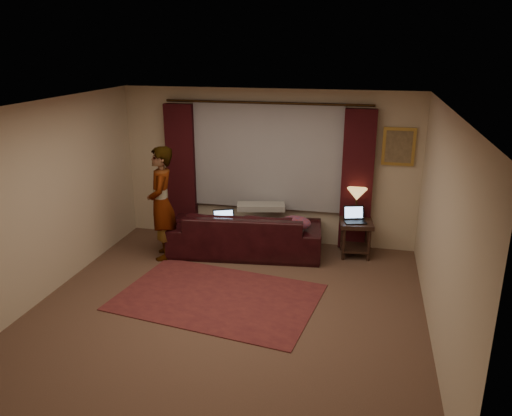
{
  "coord_description": "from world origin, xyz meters",
  "views": [
    {
      "loc": [
        1.63,
        -5.53,
        3.28
      ],
      "look_at": [
        0.1,
        1.2,
        1.0
      ],
      "focal_mm": 35.0,
      "sensor_mm": 36.0,
      "label": 1
    }
  ],
  "objects_px": {
    "end_table": "(355,238)",
    "tiffany_lamp": "(356,204)",
    "person": "(162,203)",
    "laptop_table": "(356,215)",
    "laptop_sofa": "(225,220)",
    "sofa": "(245,224)"
  },
  "relations": [
    {
      "from": "end_table",
      "to": "laptop_table",
      "type": "xyz_separation_m",
      "value": [
        -0.02,
        -0.06,
        0.41
      ]
    },
    {
      "from": "laptop_sofa",
      "to": "tiffany_lamp",
      "type": "xyz_separation_m",
      "value": [
        2.02,
        0.58,
        0.23
      ]
    },
    {
      "from": "laptop_sofa",
      "to": "tiffany_lamp",
      "type": "bearing_deg",
      "value": -7.7
    },
    {
      "from": "laptop_table",
      "to": "person",
      "type": "height_order",
      "value": "person"
    },
    {
      "from": "laptop_sofa",
      "to": "end_table",
      "type": "distance_m",
      "value": 2.12
    },
    {
      "from": "laptop_sofa",
      "to": "laptop_table",
      "type": "relative_size",
      "value": 1.04
    },
    {
      "from": "sofa",
      "to": "laptop_sofa",
      "type": "bearing_deg",
      "value": 28.29
    },
    {
      "from": "tiffany_lamp",
      "to": "person",
      "type": "height_order",
      "value": "person"
    },
    {
      "from": "person",
      "to": "end_table",
      "type": "bearing_deg",
      "value": 84.91
    },
    {
      "from": "tiffany_lamp",
      "to": "laptop_sofa",
      "type": "bearing_deg",
      "value": -163.99
    },
    {
      "from": "sofa",
      "to": "laptop_table",
      "type": "height_order",
      "value": "sofa"
    },
    {
      "from": "end_table",
      "to": "tiffany_lamp",
      "type": "height_order",
      "value": "tiffany_lamp"
    },
    {
      "from": "end_table",
      "to": "laptop_table",
      "type": "relative_size",
      "value": 1.65
    },
    {
      "from": "end_table",
      "to": "tiffany_lamp",
      "type": "distance_m",
      "value": 0.56
    },
    {
      "from": "person",
      "to": "sofa",
      "type": "bearing_deg",
      "value": 91.1
    },
    {
      "from": "laptop_table",
      "to": "person",
      "type": "bearing_deg",
      "value": 176.52
    },
    {
      "from": "sofa",
      "to": "tiffany_lamp",
      "type": "relative_size",
      "value": 4.8
    },
    {
      "from": "person",
      "to": "laptop_table",
      "type": "bearing_deg",
      "value": 83.95
    },
    {
      "from": "laptop_sofa",
      "to": "sofa",
      "type": "bearing_deg",
      "value": 10.95
    },
    {
      "from": "laptop_sofa",
      "to": "tiffany_lamp",
      "type": "relative_size",
      "value": 0.73
    },
    {
      "from": "end_table",
      "to": "person",
      "type": "bearing_deg",
      "value": -166.38
    },
    {
      "from": "sofa",
      "to": "laptop_sofa",
      "type": "relative_size",
      "value": 6.54
    }
  ]
}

